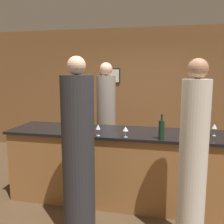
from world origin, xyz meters
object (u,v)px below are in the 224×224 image
bartender (106,123)px  guest_0 (78,156)px  guest_1 (193,162)px  ice_bucket (196,124)px  wine_bottle_0 (161,129)px

bartender → guest_0: (0.12, -1.77, -0.01)m
guest_1 → bartender: bearing=127.9°
guest_1 → ice_bucket: bearing=83.0°
wine_bottle_0 → ice_bucket: (0.46, 0.54, -0.03)m
bartender → ice_bucket: bearing=155.2°
guest_1 → ice_bucket: 1.05m
guest_0 → wine_bottle_0: guest_0 is taller
bartender → ice_bucket: bartender is taller
bartender → guest_1: bartender is taller
bartender → guest_0: size_ratio=1.00×
guest_0 → wine_bottle_0: (0.87, 0.56, 0.21)m
wine_bottle_0 → ice_bucket: bearing=49.7°
guest_0 → guest_1: (1.20, 0.08, 0.00)m
guest_0 → guest_1: size_ratio=1.02×
bartender → wine_bottle_0: 1.57m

